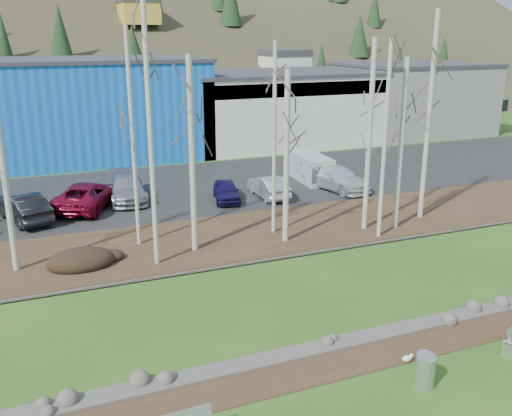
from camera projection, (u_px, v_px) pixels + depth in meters
name	position (u px, v px, depth m)	size (l,w,h in m)	color
ground	(436.00, 383.00, 17.45)	(200.00, 200.00, 0.00)	#224D15
dirt_strip	(395.00, 349.00, 19.31)	(80.00, 1.80, 0.03)	#382616
near_bank_rocks	(379.00, 335.00, 20.19)	(80.00, 0.80, 0.50)	#47423D
river	(323.00, 289.00, 23.82)	(80.00, 8.00, 0.90)	black
far_bank_rocks	(281.00, 256.00, 27.44)	(80.00, 0.80, 0.46)	#47423D
far_bank	(256.00, 234.00, 30.25)	(80.00, 7.00, 0.15)	#382616
parking_lot	(198.00, 187.00, 39.53)	(80.00, 14.00, 0.14)	black
building_blue	(81.00, 108.00, 48.52)	(20.40, 12.24, 8.30)	#0C57B3
building_white	(274.00, 107.00, 55.29)	(18.36, 12.24, 6.80)	silver
building_grey	(410.00, 98.00, 61.06)	(14.28, 12.24, 7.30)	gray
litter_bin	(425.00, 372.00, 17.10)	(0.58, 0.58, 1.00)	#AFB1B4
seagull	(407.00, 358.00, 18.45)	(0.44, 0.20, 0.31)	gold
dirt_mound	(81.00, 260.00, 25.79)	(3.01, 2.13, 0.59)	black
birch_0	(3.00, 162.00, 24.01)	(0.27, 0.27, 9.79)	beige
birch_1	(133.00, 140.00, 27.06)	(0.20, 0.20, 10.47)	beige
birch_2	(192.00, 156.00, 26.49)	(0.31, 0.31, 9.24)	beige
birch_3	(151.00, 140.00, 24.50)	(0.22, 0.22, 11.41)	beige
birch_4	(287.00, 159.00, 27.79)	(0.29, 0.29, 8.51)	beige
birch_5	(274.00, 141.00, 28.85)	(0.20, 0.20, 9.77)	beige
birch_6	(385.00, 142.00, 28.24)	(0.21, 0.21, 9.91)	beige
birch_7	(369.00, 137.00, 29.41)	(0.27, 0.27, 9.93)	beige
birch_8	(401.00, 146.00, 29.73)	(0.27, 0.27, 8.98)	beige
birch_9	(429.00, 118.00, 31.15)	(0.27, 0.27, 11.34)	beige
car_1	(24.00, 208.00, 31.82)	(1.68, 4.82, 1.59)	black
car_2	(87.00, 195.00, 34.19)	(2.67, 5.79, 1.61)	maroon
car_3	(127.00, 188.00, 35.92)	(2.18, 5.37, 1.56)	gray
car_4	(226.00, 191.00, 35.84)	(1.50, 3.74, 1.27)	#1E1150
car_5	(268.00, 187.00, 36.60)	(1.46, 4.19, 1.38)	#B0B0B2
car_6	(336.00, 178.00, 38.43)	(2.20, 5.40, 1.57)	silver
van_white	(312.00, 169.00, 40.41)	(2.11, 4.38, 1.86)	silver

